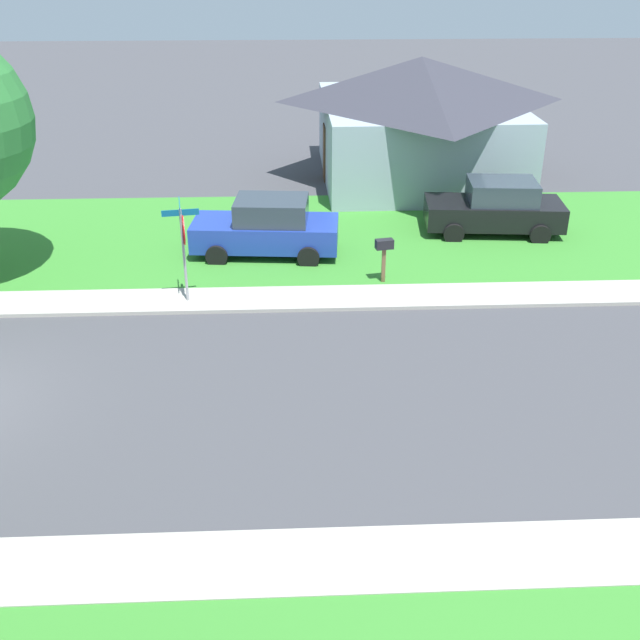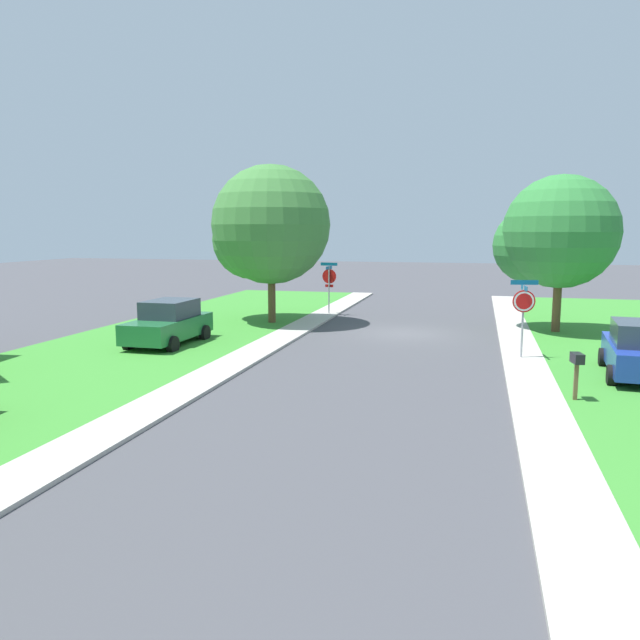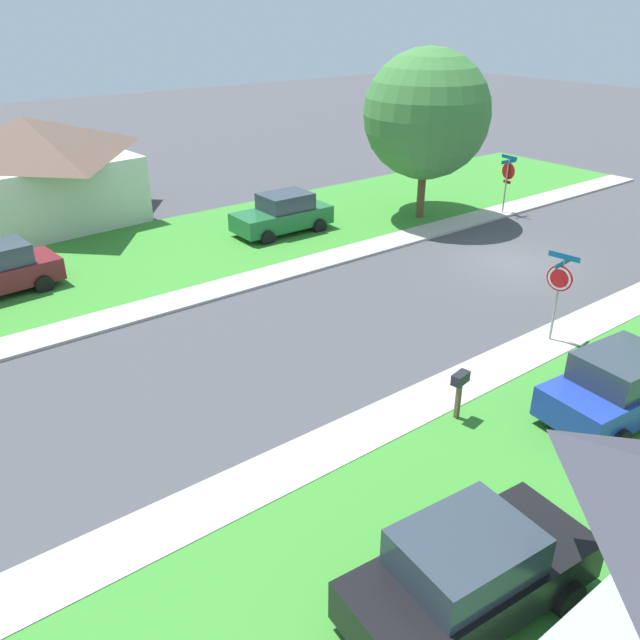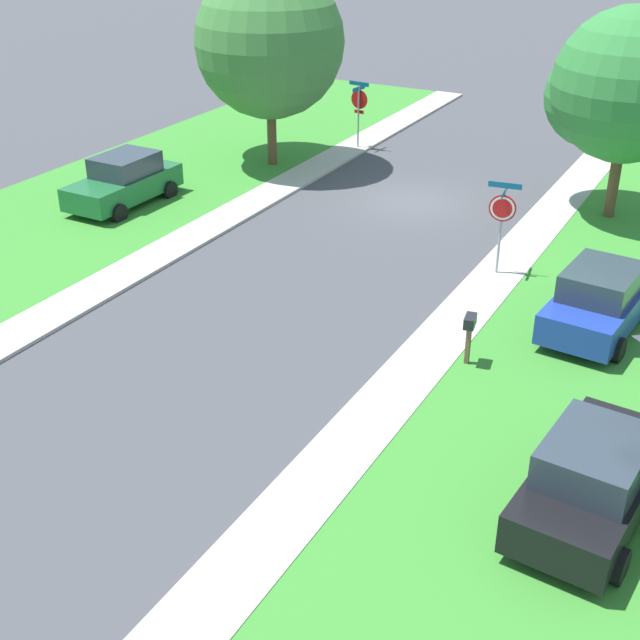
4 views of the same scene
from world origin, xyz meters
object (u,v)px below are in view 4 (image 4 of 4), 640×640
at_px(stop_sign_far_corner, 502,214).
at_px(mailbox, 470,328).
at_px(car_black_across_road, 594,478).
at_px(tree_across_left, 621,88).
at_px(car_green_far_down_street, 124,181).
at_px(tree_sidewalk_mid, 265,45).
at_px(car_blue_kerbside_mid, 600,300).
at_px(stop_sign_near_corner, 359,104).

relative_size(stop_sign_far_corner, mailbox, 2.11).
bearing_deg(mailbox, car_black_across_road, 133.06).
distance_m(stop_sign_far_corner, tree_across_left, 7.03).
distance_m(car_black_across_road, car_green_far_down_street, 19.91).
bearing_deg(stop_sign_far_corner, tree_sidewalk_mid, -27.89).
bearing_deg(car_blue_kerbside_mid, tree_across_left, -78.31).
relative_size(car_black_across_road, car_blue_kerbside_mid, 1.00).
xyz_separation_m(car_black_across_road, mailbox, (3.76, -4.02, 0.14)).
bearing_deg(tree_across_left, car_black_across_road, 101.72).
bearing_deg(car_green_far_down_street, car_blue_kerbside_mid, 174.76).
relative_size(stop_sign_near_corner, mailbox, 2.11).
bearing_deg(tree_sidewalk_mid, car_blue_kerbside_mid, 151.29).
height_order(stop_sign_far_corner, car_blue_kerbside_mid, stop_sign_far_corner).
height_order(car_black_across_road, car_blue_kerbside_mid, same).
relative_size(car_green_far_down_street, tree_across_left, 0.64).
bearing_deg(car_black_across_road, car_blue_kerbside_mid, -78.25).
distance_m(stop_sign_near_corner, mailbox, 17.85).
xyz_separation_m(car_black_across_road, tree_across_left, (3.26, -15.70, 3.34)).
distance_m(tree_sidewalk_mid, tree_across_left, 12.88).
height_order(stop_sign_near_corner, car_black_across_road, stop_sign_near_corner).
relative_size(stop_sign_near_corner, car_green_far_down_street, 0.64).
xyz_separation_m(tree_sidewalk_mid, mailbox, (-12.37, 11.22, -3.50)).
relative_size(tree_across_left, mailbox, 5.18).
relative_size(stop_sign_far_corner, tree_sidewalk_mid, 0.37).
xyz_separation_m(stop_sign_far_corner, tree_sidewalk_mid, (11.35, -6.01, 2.63)).
distance_m(car_black_across_road, mailbox, 5.51).
bearing_deg(tree_sidewalk_mid, stop_sign_far_corner, 152.11).
distance_m(stop_sign_far_corner, tree_sidewalk_mid, 13.11).
relative_size(stop_sign_near_corner, car_black_across_road, 0.62).
distance_m(car_blue_kerbside_mid, tree_sidewalk_mid, 17.07).
distance_m(stop_sign_near_corner, car_green_far_down_street, 10.78).
bearing_deg(car_black_across_road, stop_sign_near_corner, -53.41).
relative_size(stop_sign_far_corner, tree_across_left, 0.41).
relative_size(car_green_far_down_street, tree_sidewalk_mid, 0.58).
bearing_deg(car_green_far_down_street, tree_sidewalk_mid, -105.13).
distance_m(stop_sign_near_corner, car_blue_kerbside_mid, 16.90).
bearing_deg(car_green_far_down_street, tree_across_left, -154.56).
xyz_separation_m(stop_sign_near_corner, tree_sidewalk_mid, (2.25, 3.45, 2.64)).
xyz_separation_m(car_black_across_road, tree_sidewalk_mid, (16.13, -15.25, 3.64)).
bearing_deg(stop_sign_near_corner, car_black_across_road, 126.59).
height_order(tree_sidewalk_mid, mailbox, tree_sidewalk_mid).
height_order(car_green_far_down_street, tree_across_left, tree_across_left).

